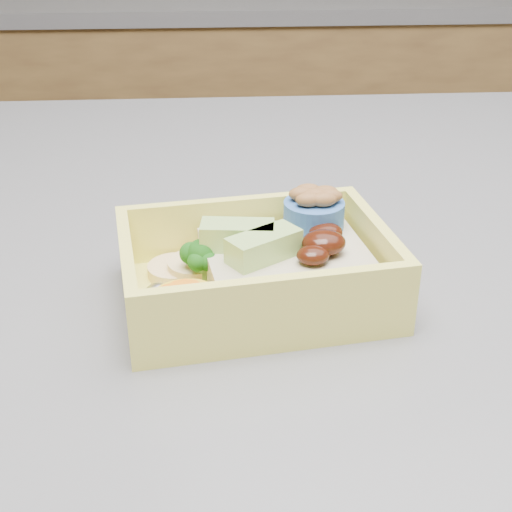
{
  "coord_description": "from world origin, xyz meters",
  "views": [
    {
      "loc": [
        0.05,
        -0.52,
        1.15
      ],
      "look_at": [
        0.08,
        -0.15,
        0.95
      ],
      "focal_mm": 50.0,
      "sensor_mm": 36.0,
      "label": 1
    }
  ],
  "objects": [
    {
      "name": "bento_box",
      "position": [
        0.08,
        -0.14,
        0.94
      ],
      "size": [
        0.17,
        0.14,
        0.06
      ],
      "rotation": [
        0.0,
        0.0,
        0.15
      ],
      "color": "#F3EB64",
      "rests_on": "island"
    },
    {
      "name": "back_cabinets",
      "position": [
        0.0,
        1.23,
        0.89
      ],
      "size": [
        3.2,
        0.62,
        2.3
      ],
      "color": "brown",
      "rests_on": "ground"
    }
  ]
}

